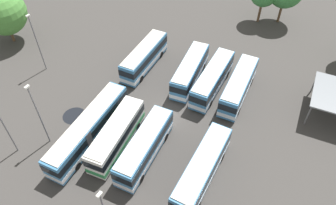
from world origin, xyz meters
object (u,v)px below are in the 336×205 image
Objects in this scene: bus_row1_slot1 at (212,79)px; lamp_post_mid_lot at (37,41)px; bus_row1_slot2 at (190,71)px; lamp_post_near_entrance at (4,125)px; bus_row0_slot0 at (202,169)px; tree_north_edge at (2,12)px; bus_row0_slot2 at (145,147)px; lamp_post_by_building at (38,114)px; bus_row0_slot4 at (89,129)px; bus_row1_slot4 at (144,57)px; bus_row1_slot0 at (239,86)px; bus_row0_slot3 at (116,135)px.

bus_row1_slot1 is 1.18× the size of lamp_post_mid_lot.
lamp_post_near_entrance is at bearing 152.11° from bus_row1_slot2.
tree_north_edge is at bearing 79.82° from bus_row0_slot0.
bus_row0_slot0 and bus_row0_slot2 have the same top height.
bus_row0_slot4 is at bearing -54.46° from lamp_post_by_building.
bus_row1_slot4 is at bearing 34.52° from bus_row0_slot2.
tree_north_edge is (-5.99, 23.04, 3.60)m from bus_row1_slot4.
tree_north_edge reaches higher than bus_row1_slot0.
bus_row0_slot2 is at bearing -79.12° from bus_row0_slot4.
bus_row0_slot4 and bus_row1_slot4 have the same top height.
bus_row1_slot4 is at bearing -11.19° from lamp_post_near_entrance.
lamp_post_mid_lot is (12.85, 8.55, 0.38)m from lamp_post_near_entrance.
tree_north_edge reaches higher than lamp_post_near_entrance.
bus_row0_slot3 and bus_row1_slot0 have the same top height.
bus_row1_slot1 is (14.74, -1.52, 0.00)m from bus_row0_slot2.
bus_row0_slot2 is 14.82m from bus_row1_slot2.
bus_row0_slot0 and bus_row1_slot0 have the same top height.
bus_row0_slot2 is 1.16× the size of tree_north_edge.
lamp_post_by_building is (-19.05, 9.40, 3.21)m from bus_row1_slot2.
bus_row0_slot2 is 16.83m from bus_row1_slot4.
bus_row0_slot0 is 1.32× the size of lamp_post_near_entrance.
bus_row0_slot0 is 16.64m from bus_row1_slot2.
lamp_post_by_building is (-2.98, 4.17, 3.21)m from bus_row0_slot4.
bus_row0_slot4 is 1.53× the size of lamp_post_mid_lot.
bus_row1_slot1 and bus_row1_slot4 have the same top height.
tree_north_edge is (2.47, 10.28, 0.38)m from lamp_post_mid_lot.
bus_row1_slot0 is (15.30, -5.25, 0.00)m from bus_row0_slot2.
bus_row0_slot0 is at bearing -68.53° from lamp_post_near_entrance.
bus_row0_slot3 and bus_row1_slot1 have the same top height.
lamp_post_mid_lot reaches higher than bus_row1_slot2.
bus_row0_slot4 is 1.32× the size of bus_row1_slot0.
bus_row0_slot2 is at bearing 96.16° from bus_row0_slot0.
lamp_post_near_entrance is at bearing -146.37° from lamp_post_mid_lot.
lamp_post_by_building reaches higher than bus_row0_slot0.
lamp_post_by_building is 1.08× the size of lamp_post_near_entrance.
bus_row1_slot1 is at bearing -34.55° from lamp_post_near_entrance.
lamp_post_by_building reaches higher than bus_row0_slot3.
bus_row0_slot3 is 3.58m from bus_row0_slot4.
bus_row1_slot0 is at bearing -40.32° from lamp_post_by_building.
bus_row1_slot2 is at bearing -6.78° from bus_row0_slot3.
bus_row1_slot2 is 1.15× the size of tree_north_edge.
bus_row0_slot2 is 15.89m from lamp_post_near_entrance.
bus_row0_slot2 is 1.24× the size of lamp_post_near_entrance.
bus_row0_slot0 is 1.21× the size of lamp_post_mid_lot.
lamp_post_by_building is 1.01× the size of tree_north_edge.
lamp_post_mid_lot reaches higher than bus_row0_slot4.
lamp_post_mid_lot is (6.82, 15.02, 3.22)m from bus_row0_slot4.
lamp_post_mid_lot is at bearing 123.52° from bus_row1_slot4.
lamp_post_near_entrance is at bearing 145.45° from bus_row1_slot1.
bus_row0_slot2 is at bearing 161.05° from bus_row1_slot0.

